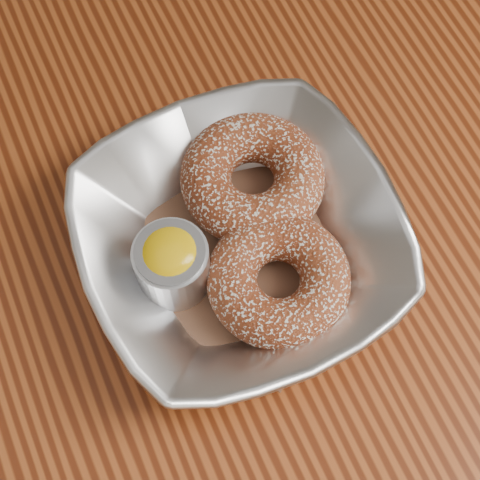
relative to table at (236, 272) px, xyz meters
name	(u,v)px	position (x,y,z in m)	size (l,w,h in m)	color
ground_plane	(238,412)	(0.00, 0.00, -0.65)	(4.00, 4.00, 0.00)	#565659
table	(236,272)	(0.00, 0.00, 0.00)	(1.20, 0.80, 0.75)	maroon
serving_bowl	(240,242)	(-0.01, -0.03, 0.13)	(0.21, 0.21, 0.05)	silver
parchment	(240,252)	(-0.01, -0.03, 0.11)	(0.14, 0.14, 0.00)	brown
donut_back	(253,178)	(0.02, 0.02, 0.13)	(0.10, 0.10, 0.04)	maroon
donut_front	(278,279)	(0.00, -0.06, 0.13)	(0.10, 0.10, 0.03)	maroon
ramekin	(172,263)	(-0.06, -0.02, 0.13)	(0.05, 0.05, 0.05)	silver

